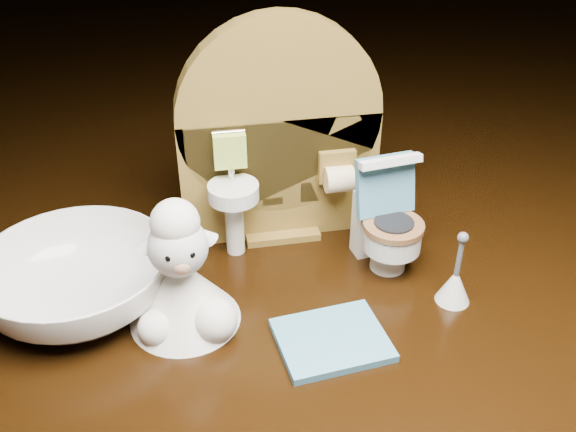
% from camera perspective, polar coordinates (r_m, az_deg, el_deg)
% --- Properties ---
extents(backdrop_panel, '(0.13, 0.05, 0.15)m').
position_cam_1_polar(backdrop_panel, '(0.41, -0.85, 6.27)').
color(backdrop_panel, brown).
rests_on(backdrop_panel, ground).
extents(toy_toilet, '(0.04, 0.05, 0.07)m').
position_cam_1_polar(toy_toilet, '(0.41, 8.71, -0.85)').
color(toy_toilet, white).
rests_on(toy_toilet, ground).
extents(bath_mat, '(0.06, 0.05, 0.00)m').
position_cam_1_polar(bath_mat, '(0.36, 3.92, -10.93)').
color(bath_mat, teal).
rests_on(bath_mat, ground).
extents(toilet_brush, '(0.02, 0.02, 0.05)m').
position_cam_1_polar(toilet_brush, '(0.39, 14.61, -5.80)').
color(toilet_brush, white).
rests_on(toilet_brush, ground).
extents(plush_lamb, '(0.06, 0.06, 0.08)m').
position_cam_1_polar(plush_lamb, '(0.36, -9.36, -5.87)').
color(plush_lamb, white).
rests_on(plush_lamb, ground).
extents(ceramic_bowl, '(0.13, 0.13, 0.03)m').
position_cam_1_polar(ceramic_bowl, '(0.39, -18.23, -5.48)').
color(ceramic_bowl, white).
rests_on(ceramic_bowl, ground).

